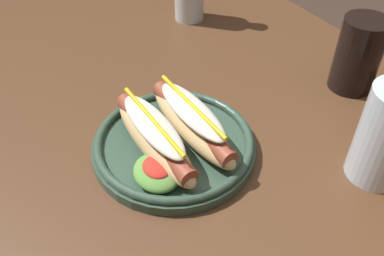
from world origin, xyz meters
name	(u,v)px	position (x,y,z in m)	size (l,w,h in m)	color
dining_table	(209,178)	(0.00, 0.00, 0.64)	(1.42, 0.81, 0.74)	#51331E
hot_dog_plate	(173,138)	(0.00, -0.07, 0.77)	(0.23, 0.23, 0.08)	#334C3D
soda_cup	(358,55)	(0.02, 0.27, 0.80)	(0.07, 0.07, 0.13)	black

